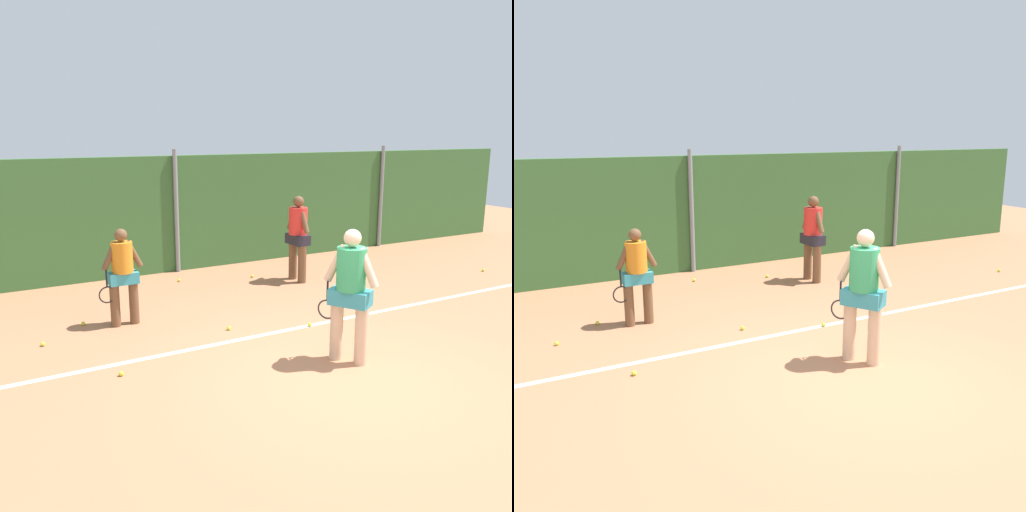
{
  "view_description": "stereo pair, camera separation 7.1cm",
  "coord_description": "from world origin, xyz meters",
  "views": [
    {
      "loc": [
        -4.21,
        -5.12,
        3.15
      ],
      "look_at": [
        0.09,
        2.76,
        1.07
      ],
      "focal_mm": 38.18,
      "sensor_mm": 36.0,
      "label": 1
    },
    {
      "loc": [
        -4.15,
        -5.15,
        3.15
      ],
      "look_at": [
        0.09,
        2.76,
        1.07
      ],
      "focal_mm": 38.18,
      "sensor_mm": 36.0,
      "label": 2
    }
  ],
  "objects": [
    {
      "name": "court_baseline_paint",
      "position": [
        0.0,
        1.91,
        0.0
      ],
      "size": [
        15.03,
        0.1,
        0.01
      ],
      "primitive_type": "cube",
      "color": "white",
      "rests_on": "ground_plane"
    },
    {
      "name": "hedge_fence_backdrop",
      "position": [
        0.0,
        6.48,
        1.3
      ],
      "size": [
        20.57,
        0.25,
        2.61
      ],
      "primitive_type": "cube",
      "color": "#386633",
      "rests_on": "ground_plane"
    },
    {
      "name": "player_foreground_near",
      "position": [
        0.31,
        0.49,
        1.05
      ],
      "size": [
        0.56,
        0.73,
        1.87
      ],
      "rotation": [
        0.0,
        0.0,
        2.1
      ],
      "color": "beige",
      "rests_on": "ground_plane"
    },
    {
      "name": "tennis_ball_10",
      "position": [
        6.13,
        2.96,
        0.03
      ],
      "size": [
        0.07,
        0.07,
        0.07
      ],
      "primitive_type": "sphere",
      "color": "#CCDB33",
      "rests_on": "ground_plane"
    },
    {
      "name": "tennis_ball_7",
      "position": [
        -3.36,
        3.1,
        0.03
      ],
      "size": [
        0.07,
        0.07,
        0.07
      ],
      "primitive_type": "sphere",
      "color": "#CCDB33",
      "rests_on": "ground_plane"
    },
    {
      "name": "fence_post_center",
      "position": [
        0.0,
        6.31,
        1.38
      ],
      "size": [
        0.1,
        0.1,
        2.76
      ],
      "primitive_type": "cylinder",
      "color": "gray",
      "rests_on": "ground_plane"
    },
    {
      "name": "tennis_ball_3",
      "position": [
        -0.62,
        2.37,
        0.03
      ],
      "size": [
        0.07,
        0.07,
        0.07
      ],
      "primitive_type": "sphere",
      "color": "#CCDB33",
      "rests_on": "ground_plane"
    },
    {
      "name": "tennis_ball_2",
      "position": [
        4.08,
        5.33,
        0.03
      ],
      "size": [
        0.07,
        0.07,
        0.07
      ],
      "primitive_type": "sphere",
      "color": "#CCDB33",
      "rests_on": "ground_plane"
    },
    {
      "name": "fence_post_right",
      "position": [
        5.93,
        6.31,
        1.38
      ],
      "size": [
        0.1,
        0.1,
        2.76
      ],
      "primitive_type": "cylinder",
      "color": "gray",
      "rests_on": "ground_plane"
    },
    {
      "name": "ground_plane",
      "position": [
        0.0,
        1.91,
        0.0
      ],
      "size": [
        31.64,
        31.64,
        0.0
      ],
      "primitive_type": "plane",
      "color": "#B2704C"
    },
    {
      "name": "tennis_ball_1",
      "position": [
        -0.29,
        5.48,
        0.03
      ],
      "size": [
        0.07,
        0.07,
        0.07
      ],
      "primitive_type": "sphere",
      "color": "#CCDB33",
      "rests_on": "ground_plane"
    },
    {
      "name": "tennis_ball_9",
      "position": [
        0.62,
        1.88,
        0.03
      ],
      "size": [
        0.07,
        0.07,
        0.07
      ],
      "primitive_type": "sphere",
      "color": "#CCDB33",
      "rests_on": "ground_plane"
    },
    {
      "name": "tennis_ball_0",
      "position": [
        -2.64,
        3.72,
        0.03
      ],
      "size": [
        0.07,
        0.07,
        0.07
      ],
      "primitive_type": "sphere",
      "color": "#CCDB33",
      "rests_on": "ground_plane"
    },
    {
      "name": "player_midcourt",
      "position": [
        -2.02,
        3.43,
        0.9
      ],
      "size": [
        0.76,
        0.35,
        1.62
      ],
      "rotation": [
        0.0,
        0.0,
        3.14
      ],
      "color": "brown",
      "rests_on": "ground_plane"
    },
    {
      "name": "tennis_ball_5",
      "position": [
        1.24,
        5.03,
        0.03
      ],
      "size": [
        0.07,
        0.07,
        0.07
      ],
      "primitive_type": "sphere",
      "color": "#CCDB33",
      "rests_on": "ground_plane"
    },
    {
      "name": "player_backcourt_far",
      "position": [
        1.97,
        4.36,
        1.02
      ],
      "size": [
        0.39,
        0.77,
        1.82
      ],
      "rotation": [
        0.0,
        0.0,
        1.59
      ],
      "color": "brown",
      "rests_on": "ground_plane"
    },
    {
      "name": "tennis_ball_8",
      "position": [
        -2.6,
        1.53,
        0.03
      ],
      "size": [
        0.07,
        0.07,
        0.07
      ],
      "primitive_type": "sphere",
      "color": "#CCDB33",
      "rests_on": "ground_plane"
    }
  ]
}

